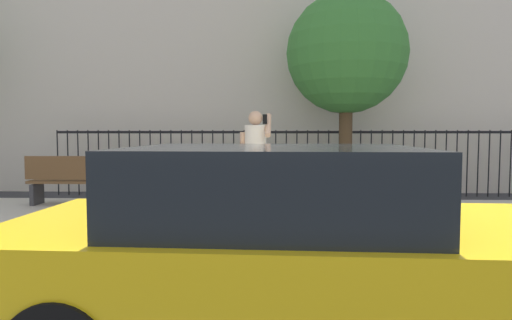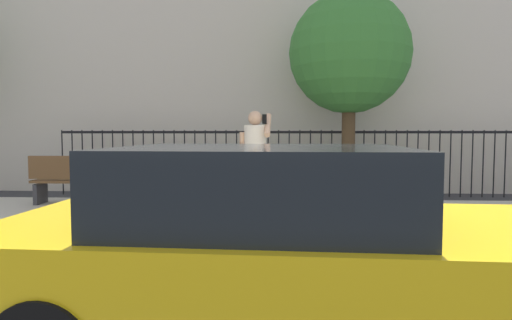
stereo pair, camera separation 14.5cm
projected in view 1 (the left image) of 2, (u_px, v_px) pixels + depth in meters
ground_plane at (343, 274)px, 4.81m from camera, size 60.00×60.00×0.00m
sidewalk at (320, 225)px, 7.00m from camera, size 28.00×4.40×0.15m
building_facade at (296, 4)px, 12.95m from camera, size 28.00×4.00×10.66m
iron_fence at (302, 154)px, 10.63m from camera, size 12.03×0.04×1.60m
taxi_yellow at (294, 251)px, 3.16m from camera, size 4.28×2.02×1.45m
pedestrian_on_phone at (254, 157)px, 6.92m from camera, size 0.65×0.50×1.73m
street_bench at (70, 179)px, 8.41m from camera, size 1.60×0.45×0.95m
street_tree_mid at (347, 54)px, 9.81m from camera, size 2.69×2.69×4.65m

